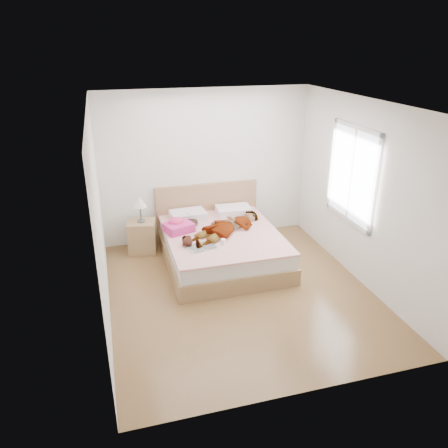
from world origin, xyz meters
The scene contains 11 objects.
ground centered at (0.00, 0.00, 0.00)m, with size 4.00×4.00×0.00m, color #513219.
woman centered at (0.07, 1.00, 0.62)m, with size 0.58×1.55×0.21m, color white.
hair centered at (-0.50, 1.45, 0.55)m, with size 0.43×0.52×0.08m, color black.
phone centered at (-0.43, 1.40, 0.70)m, with size 0.05×0.10×0.01m, color silver.
room_shell centered at (1.77, 0.30, 1.50)m, with size 4.00×4.00×4.00m.
bed centered at (0.00, 1.04, 0.28)m, with size 1.80×2.08×1.00m.
towel centered at (-0.65, 1.20, 0.60)m, with size 0.51×0.46×0.22m.
magazine centered at (-0.43, 0.52, 0.52)m, with size 0.48×0.37×0.03m.
coffee_mug centered at (-0.10, 0.54, 0.55)m, with size 0.12×0.09×0.09m.
plush_toy centered at (-0.61, 0.65, 0.58)m, with size 0.19×0.25×0.13m.
nightstand centered at (-1.19, 1.66, 0.32)m, with size 0.52×0.48×0.96m.
Camera 1 is at (-1.66, -5.06, 3.32)m, focal length 35.00 mm.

